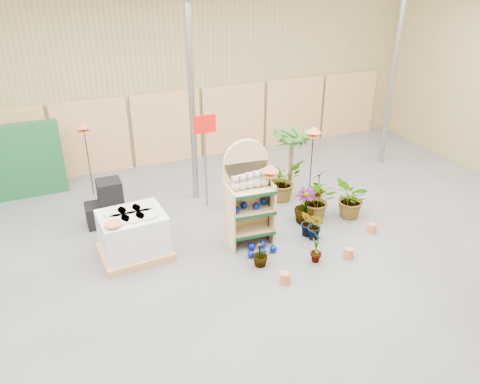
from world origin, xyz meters
The scene contains 24 objects.
room centered at (0.00, 0.91, 2.21)m, with size 15.20×12.10×4.70m.
display_shelf centered at (0.37, 1.28, 0.98)m, with size 0.94×0.63×2.15m.
teddy_bears centered at (0.40, 1.18, 1.36)m, with size 0.80×0.22×0.35m.
gazing_balls_shelf centered at (0.37, 1.16, 0.84)m, with size 0.79×0.27×0.15m.
gazing_balls_floor centered at (0.40, 0.73, 0.07)m, with size 0.63×0.39×0.15m.
pallet_stack centered at (-1.87, 1.59, 0.47)m, with size 1.36×1.16×0.96m.
charcoal_planters centered at (-2.15, 3.07, 0.42)m, with size 0.80×0.50×1.00m.
trellis_stock centered at (-3.80, 5.20, 0.90)m, with size 2.00×0.30×1.80m, color #18532A.
offer_sign centered at (0.10, 2.98, 1.57)m, with size 0.50×0.08×2.20m.
bird_table_front centered at (0.76, 1.11, 1.56)m, with size 0.34×0.34×1.69m.
bird_table_right centered at (2.42, 2.27, 1.73)m, with size 0.34×0.34×1.86m.
bird_table_back centered at (-2.27, 4.64, 1.73)m, with size 0.34×0.34×1.86m.
palm centered at (2.16, 2.76, 1.47)m, with size 0.70×0.70×1.72m.
potted_plant_1 centered at (1.64, 0.72, 0.31)m, with size 0.34×0.28×0.63m, color #2E601D.
potted_plant_2 centered at (2.13, 1.48, 0.46)m, with size 0.83×0.72×0.93m, color #2E601D.
potted_plant_3 centered at (1.79, 1.43, 0.40)m, with size 0.45×0.45×0.81m, color #2E601D.
potted_plant_4 centered at (2.70, 2.32, 0.38)m, with size 0.40×0.27×0.76m, color #2E601D.
potted_plant_5 centered at (0.61, 1.77, 0.27)m, with size 0.30×0.24×0.54m, color #2E601D.
potted_plant_6 centered at (1.87, 2.61, 0.50)m, with size 0.90×0.78×1.00m, color #2E601D.
potted_plant_7 centered at (0.22, 0.34, 0.26)m, with size 0.29×0.29×0.52m, color #2E601D.
potted_plant_8 centered at (1.25, 0.03, 0.35)m, with size 0.37×0.25×0.71m, color #2E601D.
potted_plant_9 centered at (1.56, 0.90, 0.30)m, with size 0.33×0.27×0.60m, color #2E601D.
potted_plant_10 centered at (2.84, 1.20, 0.46)m, with size 0.82×0.71×0.92m, color #2E601D.
potted_plant_11 centered at (0.62, 2.63, 0.31)m, with size 0.35×0.35×0.63m, color #2E601D.
Camera 1 is at (-2.99, -6.19, 5.20)m, focal length 35.00 mm.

